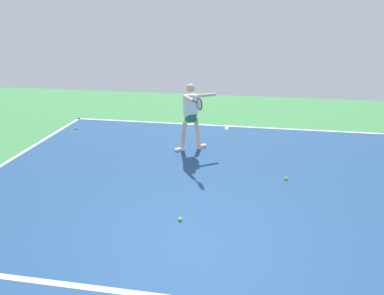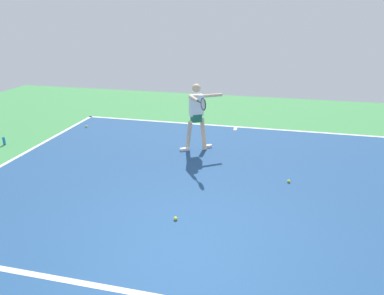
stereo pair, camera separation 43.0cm
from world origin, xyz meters
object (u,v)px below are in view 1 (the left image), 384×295
Objects in this scene: tennis_ball_by_baseline at (286,178)px; tennis_ball_centre_court at (180,219)px; tennis_ball_near_player at (76,128)px; tennis_player at (191,113)px.

tennis_ball_by_baseline is 1.00× the size of tennis_ball_centre_court.
tennis_ball_near_player is (6.17, -2.54, 0.00)m from tennis_ball_by_baseline.
tennis_ball_near_player is at bearing -22.42° from tennis_ball_by_baseline.
tennis_player is 26.67× the size of tennis_ball_centre_court.
tennis_ball_by_baseline and tennis_ball_centre_court have the same top height.
tennis_ball_near_player is 1.00× the size of tennis_ball_centre_court.
tennis_ball_centre_court is (-4.21, 4.51, 0.00)m from tennis_ball_near_player.
tennis_player is at bearing -31.90° from tennis_ball_by_baseline.
tennis_ball_centre_court is (1.96, 1.97, 0.00)m from tennis_ball_by_baseline.
tennis_player is at bearing -83.63° from tennis_ball_centre_court.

